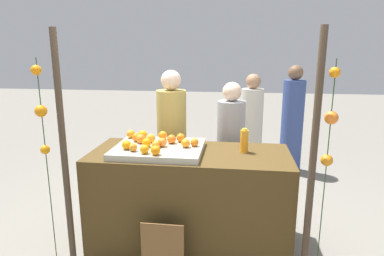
{
  "coord_description": "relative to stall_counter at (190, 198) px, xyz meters",
  "views": [
    {
      "loc": [
        0.42,
        -3.02,
        1.9
      ],
      "look_at": [
        0.0,
        0.15,
        1.14
      ],
      "focal_mm": 31.55,
      "sensor_mm": 36.0,
      "label": 1
    }
  ],
  "objects": [
    {
      "name": "ground_plane",
      "position": [
        0.0,
        0.0,
        -0.47
      ],
      "size": [
        24.0,
        24.0,
        0.0
      ],
      "primitive_type": "plane",
      "color": "gray"
    },
    {
      "name": "stall_counter",
      "position": [
        0.0,
        0.0,
        0.0
      ],
      "size": [
        1.88,
        0.82,
        0.94
      ],
      "primitive_type": "cube",
      "color": "#4C3819",
      "rests_on": "ground_plane"
    },
    {
      "name": "orange_tray",
      "position": [
        -0.29,
        -0.03,
        0.5
      ],
      "size": [
        0.82,
        0.67,
        0.06
      ],
      "primitive_type": "cube",
      "color": "#B2AD99",
      "rests_on": "stall_counter"
    },
    {
      "name": "orange_0",
      "position": [
        -0.4,
        -0.08,
        0.57
      ],
      "size": [
        0.09,
        0.09,
        0.09
      ],
      "primitive_type": "sphere",
      "color": "orange",
      "rests_on": "orange_tray"
    },
    {
      "name": "orange_1",
      "position": [
        -0.54,
        0.09,
        0.57
      ],
      "size": [
        0.09,
        0.09,
        0.09
      ],
      "primitive_type": "sphere",
      "color": "orange",
      "rests_on": "orange_tray"
    },
    {
      "name": "orange_2",
      "position": [
        -0.51,
        0.19,
        0.58
      ],
      "size": [
        0.09,
        0.09,
        0.09
      ],
      "primitive_type": "sphere",
      "color": "orange",
      "rests_on": "orange_tray"
    },
    {
      "name": "orange_3",
      "position": [
        -0.48,
        -0.23,
        0.57
      ],
      "size": [
        0.08,
        0.08,
        0.08
      ],
      "primitive_type": "sphere",
      "color": "orange",
      "rests_on": "orange_tray"
    },
    {
      "name": "orange_4",
      "position": [
        -0.25,
        -0.06,
        0.57
      ],
      "size": [
        0.09,
        0.09,
        0.09
      ],
      "primitive_type": "sphere",
      "color": "orange",
      "rests_on": "orange_tray"
    },
    {
      "name": "orange_5",
      "position": [
        -0.11,
        0.13,
        0.57
      ],
      "size": [
        0.08,
        0.08,
        0.08
      ],
      "primitive_type": "sphere",
      "color": "orange",
      "rests_on": "orange_tray"
    },
    {
      "name": "orange_6",
      "position": [
        -0.56,
        -0.18,
        0.57
      ],
      "size": [
        0.09,
        0.09,
        0.09
      ],
      "primitive_type": "sphere",
      "color": "orange",
      "rests_on": "orange_tray"
    },
    {
      "name": "orange_7",
      "position": [
        -0.39,
        0.08,
        0.57
      ],
      "size": [
        0.08,
        0.08,
        0.08
      ],
      "primitive_type": "sphere",
      "color": "orange",
      "rests_on": "orange_tray"
    },
    {
      "name": "orange_8",
      "position": [
        0.04,
        -0.0,
        0.57
      ],
      "size": [
        0.08,
        0.08,
        0.08
      ],
      "primitive_type": "sphere",
      "color": "orange",
      "rests_on": "orange_tray"
    },
    {
      "name": "orange_9",
      "position": [
        -0.03,
        -0.05,
        0.57
      ],
      "size": [
        0.08,
        0.08,
        0.08
      ],
      "primitive_type": "sphere",
      "color": "orange",
      "rests_on": "orange_tray"
    },
    {
      "name": "orange_10",
      "position": [
        -0.48,
        0.03,
        0.58
      ],
      "size": [
        0.09,
        0.09,
        0.09
      ],
      "primitive_type": "sphere",
      "color": "orange",
      "rests_on": "orange_tray"
    },
    {
      "name": "orange_11",
      "position": [
        -0.3,
        -0.12,
        0.57
      ],
      "size": [
        0.07,
        0.07,
        0.07
      ],
      "primitive_type": "sphere",
      "color": "orange",
      "rests_on": "orange_tray"
    },
    {
      "name": "orange_12",
      "position": [
        -0.19,
        0.06,
        0.57
      ],
      "size": [
        0.09,
        0.09,
        0.09
      ],
      "primitive_type": "sphere",
      "color": "orange",
      "rests_on": "orange_tray"
    },
    {
      "name": "orange_13",
      "position": [
        -0.64,
        0.21,
        0.57
      ],
      "size": [
        0.09,
        0.09,
        0.09
      ],
      "primitive_type": "sphere",
      "color": "orange",
      "rests_on": "orange_tray"
    },
    {
      "name": "orange_14",
      "position": [
        -0.36,
        -0.28,
        0.57
      ],
      "size": [
        0.08,
        0.08,
        0.08
      ],
      "primitive_type": "sphere",
      "color": "orange",
      "rests_on": "orange_tray"
    },
    {
      "name": "orange_15",
      "position": [
        -0.26,
        -0.31,
        0.57
      ],
      "size": [
        0.08,
        0.08,
        0.08
      ],
      "primitive_type": "sphere",
      "color": "orange",
      "rests_on": "orange_tray"
    },
    {
      "name": "orange_16",
      "position": [
        -0.3,
        0.19,
        0.57
      ],
      "size": [
        0.09,
        0.09,
        0.09
      ],
      "primitive_type": "sphere",
      "color": "orange",
      "rests_on": "orange_tray"
    },
    {
      "name": "juice_bottle",
      "position": [
        0.51,
        0.07,
        0.58
      ],
      "size": [
        0.08,
        0.08,
        0.23
      ],
      "color": "orange",
      "rests_on": "stall_counter"
    },
    {
      "name": "chalkboard_sign",
      "position": [
        -0.16,
        -0.55,
        -0.23
      ],
      "size": [
        0.37,
        0.03,
        0.5
      ],
      "color": "brown",
      "rests_on": "ground_plane"
    },
    {
      "name": "vendor_left",
      "position": [
        -0.3,
        0.66,
        0.31
      ],
      "size": [
        0.33,
        0.33,
        1.67
      ],
      "color": "tan",
      "rests_on": "ground_plane"
    },
    {
      "name": "vendor_right",
      "position": [
        0.37,
        0.66,
        0.25
      ],
      "size": [
        0.31,
        0.31,
        1.54
      ],
      "color": "#99999E",
      "rests_on": "ground_plane"
    },
    {
      "name": "crowd_person_0",
      "position": [
        0.65,
        1.77,
        0.25
      ],
      "size": [
        0.31,
        0.31,
        1.56
      ],
      "color": "beige",
      "rests_on": "ground_plane"
    },
    {
      "name": "crowd_person_1",
      "position": [
        1.29,
        2.23,
        0.3
      ],
      "size": [
        0.33,
        0.33,
        1.66
      ],
      "color": "#384C8C",
      "rests_on": "ground_plane"
    },
    {
      "name": "canopy_post_left",
      "position": [
        -1.02,
        -0.45,
        0.56
      ],
      "size": [
        0.06,
        0.06,
        2.06
      ],
      "primitive_type": "cylinder",
      "color": "#473828",
      "rests_on": "ground_plane"
    },
    {
      "name": "canopy_post_right",
      "position": [
        1.02,
        -0.45,
        0.56
      ],
      "size": [
        0.06,
        0.06,
        2.06
      ],
      "primitive_type": "cylinder",
      "color": "#473828",
      "rests_on": "ground_plane"
    },
    {
      "name": "garland_strand_left",
      "position": [
        -1.18,
        -0.46,
        0.91
      ],
      "size": [
        0.1,
        0.1,
        1.83
      ],
      "color": "#2D4C23",
      "rests_on": "ground_plane"
    },
    {
      "name": "garland_strand_right",
      "position": [
        1.13,
        -0.43,
        0.86
      ],
      "size": [
        0.1,
        0.1,
        1.83
      ],
      "color": "#2D4C23",
      "rests_on": "ground_plane"
    }
  ]
}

